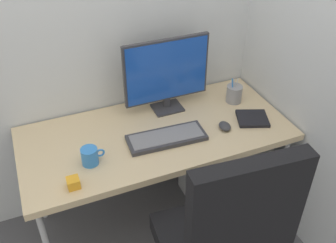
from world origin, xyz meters
TOP-DOWN VIEW (x-y plane):
  - ground_plane at (0.00, 0.00)m, footprint 8.00×8.00m
  - wall_side_right at (0.77, -0.21)m, footprint 0.04×2.14m
  - desk at (0.00, 0.00)m, footprint 1.48×0.68m
  - office_chair at (0.03, -0.72)m, footprint 0.61×0.62m
  - filing_cabinet at (0.42, -0.05)m, footprint 0.37×0.53m
  - monitor at (0.14, 0.19)m, footprint 0.50×0.14m
  - keyboard at (0.03, -0.09)m, footprint 0.43×0.19m
  - mouse at (0.36, -0.12)m, footprint 0.07×0.09m
  - pen_holder at (0.55, 0.10)m, footprint 0.10×0.10m
  - notebook at (0.55, -0.11)m, footprint 0.22×0.21m
  - coffee_mug at (-0.39, -0.12)m, footprint 0.12×0.08m
  - desk_clamp_accessory at (-0.50, -0.25)m, footprint 0.06×0.06m

SIDE VIEW (x-z plane):
  - ground_plane at x=0.00m, z-range 0.00..0.00m
  - filing_cabinet at x=0.42m, z-range 0.00..0.59m
  - office_chair at x=0.03m, z-range 0.02..1.18m
  - desk at x=0.00m, z-range 0.31..1.01m
  - notebook at x=0.55m, z-range 0.70..0.72m
  - keyboard at x=0.03m, z-range 0.70..0.73m
  - mouse at x=0.36m, z-range 0.70..0.74m
  - desk_clamp_accessory at x=-0.50m, z-range 0.70..0.75m
  - coffee_mug at x=-0.39m, z-range 0.70..0.79m
  - pen_holder at x=0.55m, z-range 0.68..0.84m
  - monitor at x=0.14m, z-range 0.72..1.16m
  - wall_side_right at x=0.77m, z-range 0.00..2.80m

